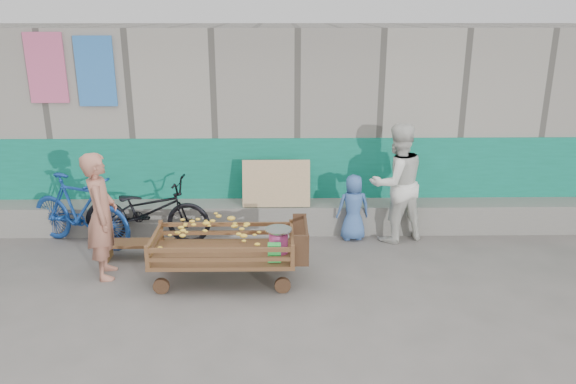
{
  "coord_description": "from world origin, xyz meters",
  "views": [
    {
      "loc": [
        0.35,
        -5.7,
        3.25
      ],
      "look_at": [
        0.46,
        1.2,
        1.0
      ],
      "focal_mm": 35.0,
      "sensor_mm": 36.0,
      "label": 1
    }
  ],
  "objects_px": {
    "banana_cart": "(221,240)",
    "woman": "(397,183)",
    "bicycle_blue": "(80,210)",
    "child": "(353,207)",
    "bench": "(137,246)",
    "bicycle_dark": "(147,211)",
    "vendor_man": "(102,216)"
  },
  "relations": [
    {
      "from": "bicycle_dark",
      "to": "bench",
      "type": "bearing_deg",
      "value": -178.01
    },
    {
      "from": "banana_cart",
      "to": "bicycle_blue",
      "type": "height_order",
      "value": "bicycle_blue"
    },
    {
      "from": "bicycle_dark",
      "to": "bicycle_blue",
      "type": "relative_size",
      "value": 1.05
    },
    {
      "from": "banana_cart",
      "to": "child",
      "type": "relative_size",
      "value": 1.94
    },
    {
      "from": "bench",
      "to": "child",
      "type": "height_order",
      "value": "child"
    },
    {
      "from": "child",
      "to": "banana_cart",
      "type": "bearing_deg",
      "value": 29.87
    },
    {
      "from": "banana_cart",
      "to": "bench",
      "type": "height_order",
      "value": "banana_cart"
    },
    {
      "from": "banana_cart",
      "to": "bicycle_blue",
      "type": "xyz_separation_m",
      "value": [
        -2.12,
        1.18,
        -0.03
      ]
    },
    {
      "from": "banana_cart",
      "to": "bicycle_dark",
      "type": "xyz_separation_m",
      "value": [
        -1.19,
        1.27,
        -0.07
      ]
    },
    {
      "from": "child",
      "to": "bicycle_dark",
      "type": "bearing_deg",
      "value": -5.33
    },
    {
      "from": "vendor_man",
      "to": "child",
      "type": "xyz_separation_m",
      "value": [
        3.29,
        1.15,
        -0.32
      ]
    },
    {
      "from": "banana_cart",
      "to": "woman",
      "type": "bearing_deg",
      "value": 28.62
    },
    {
      "from": "banana_cart",
      "to": "bicycle_dark",
      "type": "height_order",
      "value": "bicycle_dark"
    },
    {
      "from": "bench",
      "to": "banana_cart",
      "type": "bearing_deg",
      "value": -29.06
    },
    {
      "from": "banana_cart",
      "to": "woman",
      "type": "xyz_separation_m",
      "value": [
        2.42,
        1.32,
        0.32
      ]
    },
    {
      "from": "bicycle_dark",
      "to": "child",
      "type": "bearing_deg",
      "value": -83.67
    },
    {
      "from": "vendor_man",
      "to": "bench",
      "type": "bearing_deg",
      "value": -40.23
    },
    {
      "from": "woman",
      "to": "bicycle_blue",
      "type": "distance_m",
      "value": 4.55
    },
    {
      "from": "child",
      "to": "bicycle_blue",
      "type": "relative_size",
      "value": 0.56
    },
    {
      "from": "child",
      "to": "bicycle_blue",
      "type": "distance_m",
      "value": 3.93
    },
    {
      "from": "woman",
      "to": "bicycle_dark",
      "type": "distance_m",
      "value": 3.63
    },
    {
      "from": "banana_cart",
      "to": "bench",
      "type": "distance_m",
      "value": 1.45
    },
    {
      "from": "woman",
      "to": "bicycle_blue",
      "type": "bearing_deg",
      "value": -18.4
    },
    {
      "from": "bicycle_dark",
      "to": "woman",
      "type": "bearing_deg",
      "value": -84.19
    },
    {
      "from": "child",
      "to": "bench",
      "type": "bearing_deg",
      "value": 5.62
    },
    {
      "from": "banana_cart",
      "to": "bicycle_dark",
      "type": "bearing_deg",
      "value": 133.21
    },
    {
      "from": "bench",
      "to": "woman",
      "type": "relative_size",
      "value": 0.57
    },
    {
      "from": "banana_cart",
      "to": "child",
      "type": "bearing_deg",
      "value": 36.54
    },
    {
      "from": "woman",
      "to": "child",
      "type": "bearing_deg",
      "value": -21.96
    },
    {
      "from": "bench",
      "to": "child",
      "type": "relative_size",
      "value": 1.01
    },
    {
      "from": "child",
      "to": "bicycle_blue",
      "type": "bearing_deg",
      "value": -4.33
    },
    {
      "from": "child",
      "to": "bicycle_dark",
      "type": "distance_m",
      "value": 3.0
    }
  ]
}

